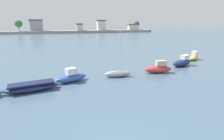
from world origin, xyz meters
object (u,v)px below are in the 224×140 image
(moored_boat_4, at_px, (158,68))
(moored_boat_6, at_px, (194,57))
(moored_boat_1, at_px, (32,87))
(moored_boat_2, at_px, (71,77))
(mooring_buoy_0, at_px, (214,56))
(moored_boat_3, at_px, (118,73))
(mooring_buoy_1, at_px, (98,65))
(moored_boat_5, at_px, (182,62))

(moored_boat_4, distance_m, moored_boat_6, 12.65)
(moored_boat_1, height_order, moored_boat_2, moored_boat_2)
(moored_boat_2, distance_m, mooring_buoy_0, 31.28)
(moored_boat_6, bearing_deg, moored_boat_3, 168.30)
(moored_boat_4, xyz_separation_m, moored_boat_6, (10.93, 6.38, -0.08))
(moored_boat_3, relative_size, mooring_buoy_1, 24.36)
(moored_boat_5, relative_size, mooring_buoy_1, 18.15)
(moored_boat_3, distance_m, moored_boat_6, 18.39)
(moored_boat_2, xyz_separation_m, moored_boat_4, (12.21, 0.89, 0.03))
(moored_boat_1, distance_m, moored_boat_6, 28.85)
(moored_boat_4, bearing_deg, moored_boat_5, 31.37)
(mooring_buoy_0, bearing_deg, moored_boat_5, -154.54)
(moored_boat_2, bearing_deg, moored_boat_1, -175.82)
(moored_boat_6, xyz_separation_m, mooring_buoy_1, (-18.49, -0.04, -0.43))
(moored_boat_2, relative_size, moored_boat_4, 1.02)
(moored_boat_4, distance_m, mooring_buoy_1, 9.88)
(moored_boat_4, bearing_deg, moored_boat_3, -169.84)
(moored_boat_2, height_order, mooring_buoy_1, moored_boat_2)
(moored_boat_1, distance_m, moored_boat_4, 16.64)
(moored_boat_1, height_order, mooring_buoy_0, moored_boat_1)
(mooring_buoy_0, relative_size, mooring_buoy_1, 1.09)
(moored_boat_6, bearing_deg, mooring_buoy_0, -17.12)
(moored_boat_3, xyz_separation_m, mooring_buoy_0, (23.85, 8.72, -0.33))
(moored_boat_4, bearing_deg, mooring_buoy_0, 31.80)
(moored_boat_3, bearing_deg, moored_boat_5, 17.75)
(moored_boat_3, distance_m, moored_boat_4, 6.18)
(moored_boat_4, bearing_deg, moored_boat_1, -163.23)
(mooring_buoy_0, bearing_deg, mooring_buoy_1, -175.47)
(moored_boat_6, bearing_deg, moored_boat_1, 165.57)
(moored_boat_5, xyz_separation_m, mooring_buoy_0, (11.87, 5.65, -0.50))
(moored_boat_3, distance_m, mooring_buoy_1, 6.88)
(moored_boat_3, bearing_deg, moored_boat_2, -171.90)
(mooring_buoy_0, bearing_deg, moored_boat_3, -159.90)
(moored_boat_2, relative_size, moored_boat_5, 0.91)
(moored_boat_4, height_order, moored_boat_6, moored_boat_4)
(moored_boat_3, relative_size, moored_boat_6, 1.65)
(moored_boat_5, distance_m, mooring_buoy_1, 13.87)
(moored_boat_6, xyz_separation_m, mooring_buoy_0, (6.75, 1.96, -0.42))
(moored_boat_3, bearing_deg, moored_boat_4, 6.96)
(moored_boat_1, relative_size, moored_boat_2, 1.40)
(moored_boat_5, bearing_deg, moored_boat_4, -175.85)
(moored_boat_3, height_order, moored_boat_6, moored_boat_3)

